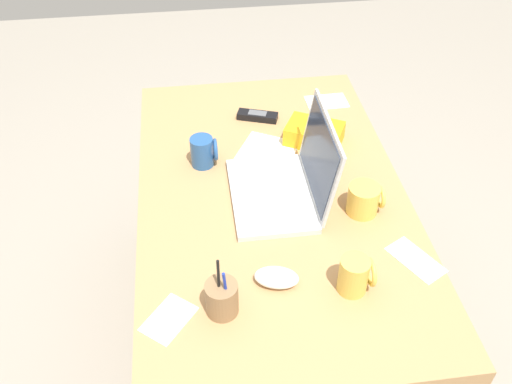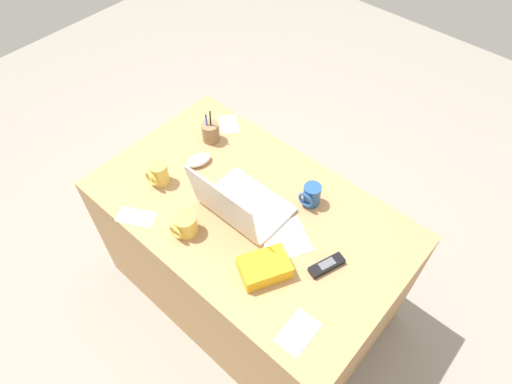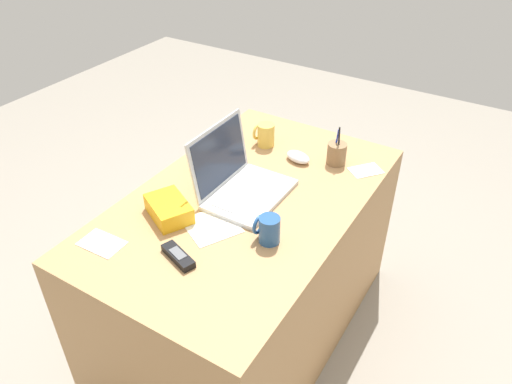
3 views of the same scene
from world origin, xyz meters
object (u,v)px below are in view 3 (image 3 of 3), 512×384
Objects in this scene: snack_bag at (169,209)px; pen_holder at (337,153)px; coffee_mug_white at (268,229)px; cordless_phone at (178,256)px; coffee_mug_tall at (210,157)px; laptop at (240,181)px; coffee_mug_spare at (265,135)px; computer_mouse at (298,157)px.

pen_holder is at bearing -29.31° from snack_bag.
coffee_mug_white is 0.67× the size of cordless_phone.
coffee_mug_tall is 0.52m from pen_holder.
snack_bag is (0.16, 0.17, 0.02)m from cordless_phone.
coffee_mug_tall is at bearing 11.27° from snack_bag.
coffee_mug_tall is (0.09, 0.20, -0.01)m from laptop.
laptop is 2.00× the size of pen_holder.
coffee_mug_spare is at bearing -2.88° from snack_bag.
coffee_mug_white is (-0.18, -0.23, -0.00)m from laptop.
laptop reaches higher than pen_holder.
coffee_mug_spare is at bearing -20.29° from coffee_mug_tall.
coffee_mug_spare is at bearing 16.01° from laptop.
pen_holder reaches higher than coffee_mug_spare.
laptop reaches higher than cordless_phone.
coffee_mug_white is 0.31m from cordless_phone.
pen_holder is (0.80, -0.19, 0.03)m from cordless_phone.
coffee_mug_white is at bearing -79.27° from snack_bag.
coffee_mug_tall is at bearing 57.57° from coffee_mug_white.
laptop is 3.51× the size of coffee_mug_white.
cordless_phone is 0.85× the size of pen_holder.
laptop is 0.41m from cordless_phone.
computer_mouse is 0.66× the size of pen_holder.
computer_mouse is at bearing -103.21° from coffee_mug_spare.
laptop is 3.38× the size of coffee_mug_spare.
coffee_mug_spare is at bearing 31.52° from coffee_mug_white.
coffee_mug_tall is (-0.23, 0.29, 0.03)m from computer_mouse.
snack_bag is (-0.07, 0.37, -0.02)m from coffee_mug_white.
cordless_phone is at bearing -168.93° from computer_mouse.
laptop is 1.91× the size of snack_bag.
pen_holder is (0.02, -0.33, -0.00)m from coffee_mug_spare.
laptop is at bearing -179.24° from computer_mouse.
coffee_mug_spare reaches higher than cordless_phone.
pen_holder reaches higher than computer_mouse.
coffee_mug_white is at bearing -148.43° from computer_mouse.
cordless_phone is at bearing -154.97° from coffee_mug_tall.
coffee_mug_tall is 0.35m from snack_bag.
coffee_mug_white reaches higher than computer_mouse.
snack_bag is at bearing 151.74° from laptop.
cordless_phone is (-0.23, 0.20, -0.04)m from coffee_mug_white.
pen_holder reaches higher than snack_bag.
coffee_mug_white is 0.57m from pen_holder.
coffee_mug_white is (-0.50, -0.15, 0.03)m from computer_mouse.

